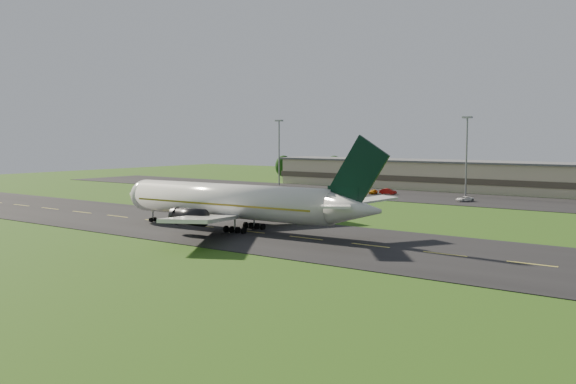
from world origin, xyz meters
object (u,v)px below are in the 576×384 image
Objects in this scene: terminal at (493,178)px; light_mast_west at (279,145)px; airliner at (234,202)px; light_mast_centre at (467,146)px; service_vehicle_a at (373,192)px; service_vehicle_b at (388,191)px; service_vehicle_c at (465,199)px.

light_mast_west reaches higher than terminal.
airliner is 2.52× the size of light_mast_west.
light_mast_centre is at bearing 0.00° from light_mast_west.
terminal is at bearing 39.07° from service_vehicle_a.
service_vehicle_c is at bearing -103.41° from service_vehicle_b.
service_vehicle_a is (38.48, -9.56, -12.01)m from light_mast_west.
light_mast_west is 5.52× the size of service_vehicle_a.
service_vehicle_b reaches higher than service_vehicle_a.
light_mast_centre is (60.00, 0.00, 0.00)m from light_mast_west.
service_vehicle_a is at bearing -13.95° from light_mast_west.
light_mast_west is at bearing -165.24° from terminal.
light_mast_west and light_mast_centre have the same top height.
service_vehicle_a is at bearing -156.05° from light_mast_centre.
airliner is 67.66m from service_vehicle_c.
service_vehicle_b is (41.95, -7.82, -11.90)m from light_mast_west.
airliner is 71.71m from service_vehicle_a.
light_mast_west is at bearing -163.20° from service_vehicle_c.
airliner is at bearing -96.00° from light_mast_centre.
terminal reaches higher than service_vehicle_b.
light_mast_west is at bearing 80.45° from service_vehicle_b.
light_mast_west is (-61.40, -16.18, 8.75)m from terminal.
light_mast_centre reaches higher than terminal.
airliner is 11.78× the size of service_vehicle_c.
light_mast_west is 41.43m from service_vehicle_a.
light_mast_centre is 26.43m from service_vehicle_a.
airliner is 2.52× the size of light_mast_centre.
service_vehicle_b is 1.03× the size of service_vehicle_c.
light_mast_centre is 5.52× the size of service_vehicle_a.
light_mast_west reaches higher than airliner.
service_vehicle_b is at bearing -129.03° from terminal.
service_vehicle_c is at bearing -11.94° from light_mast_west.
service_vehicle_a is 26.93m from service_vehicle_c.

